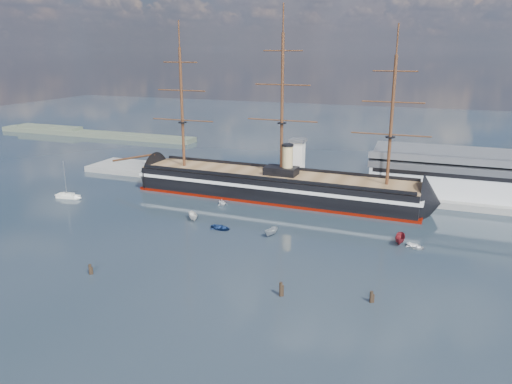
% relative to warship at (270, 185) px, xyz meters
% --- Properties ---
extents(ground, '(600.00, 600.00, 0.00)m').
position_rel_warship_xyz_m(ground, '(2.11, -20.00, -4.04)').
color(ground, '#16242C').
rests_on(ground, ground).
extents(quay, '(180.00, 18.00, 2.00)m').
position_rel_warship_xyz_m(quay, '(12.11, 16.00, -4.04)').
color(quay, slate).
rests_on(quay, ground).
extents(warehouse, '(63.00, 21.00, 11.60)m').
position_rel_warship_xyz_m(warehouse, '(60.11, 20.00, 3.95)').
color(warehouse, '#B7BABC').
rests_on(warehouse, ground).
extents(quay_tower, '(5.00, 5.00, 15.00)m').
position_rel_warship_xyz_m(quay_tower, '(5.11, 13.00, 5.72)').
color(quay_tower, silver).
rests_on(quay_tower, ground).
extents(shoreline, '(120.00, 10.00, 4.00)m').
position_rel_warship_xyz_m(shoreline, '(-137.12, 75.00, -2.59)').
color(shoreline, '#3F4C38').
rests_on(shoreline, ground).
extents(warship, '(113.07, 18.42, 53.94)m').
position_rel_warship_xyz_m(warship, '(0.00, 0.00, 0.00)').
color(warship, black).
rests_on(warship, ground).
extents(sailboat, '(7.70, 3.30, 11.92)m').
position_rel_warship_xyz_m(sailboat, '(-59.01, -23.62, -3.28)').
color(sailboat, silver).
rests_on(sailboat, ground).
extents(motorboat_a, '(6.55, 5.95, 2.60)m').
position_rel_warship_xyz_m(motorboat_a, '(-12.15, -28.20, -4.04)').
color(motorboat_a, silver).
rests_on(motorboat_a, ground).
extents(motorboat_b, '(1.99, 3.71, 1.64)m').
position_rel_warship_xyz_m(motorboat_b, '(-2.01, -32.14, -4.04)').
color(motorboat_b, navy).
rests_on(motorboat_b, ground).
extents(motorboat_c, '(6.22, 3.41, 2.35)m').
position_rel_warship_xyz_m(motorboat_c, '(11.72, -31.50, -4.04)').
color(motorboat_c, gray).
rests_on(motorboat_c, ground).
extents(motorboat_d, '(5.08, 6.01, 2.05)m').
position_rel_warship_xyz_m(motorboat_d, '(-10.55, -12.83, -4.04)').
color(motorboat_d, white).
rests_on(motorboat_d, ground).
extents(motorboat_e, '(2.48, 3.11, 1.36)m').
position_rel_warship_xyz_m(motorboat_e, '(46.22, -26.93, -4.04)').
color(motorboat_e, white).
rests_on(motorboat_e, ground).
extents(motorboat_f, '(6.84, 2.55, 2.73)m').
position_rel_warship_xyz_m(motorboat_f, '(42.48, -25.34, -4.04)').
color(motorboat_f, maroon).
rests_on(motorboat_f, ground).
extents(piling_near_left, '(0.64, 0.64, 2.94)m').
position_rel_warship_xyz_m(piling_near_left, '(-15.96, -66.27, -4.04)').
color(piling_near_left, black).
rests_on(piling_near_left, ground).
extents(piling_near_right, '(0.64, 0.64, 3.55)m').
position_rel_warship_xyz_m(piling_near_right, '(24.06, -60.99, -4.04)').
color(piling_near_right, black).
rests_on(piling_near_right, ground).
extents(piling_far_right, '(0.64, 0.64, 2.95)m').
position_rel_warship_xyz_m(piling_far_right, '(40.46, -57.31, -4.04)').
color(piling_far_right, black).
rests_on(piling_far_right, ground).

